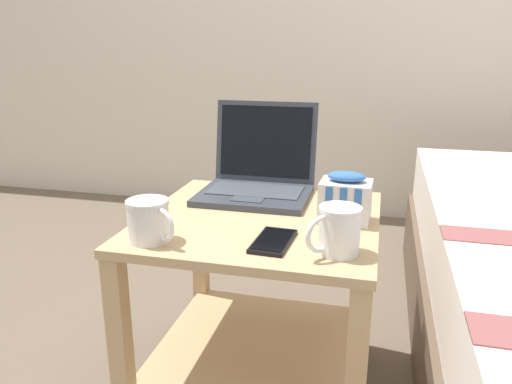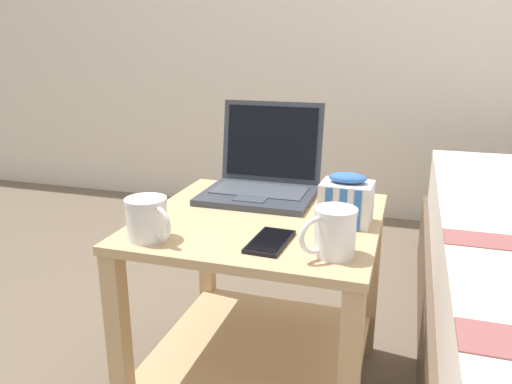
{
  "view_description": "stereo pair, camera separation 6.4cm",
  "coord_description": "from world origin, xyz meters",
  "px_view_note": "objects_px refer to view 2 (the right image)",
  "views": [
    {
      "loc": [
        0.29,
        -1.18,
        0.95
      ],
      "look_at": [
        0.0,
        -0.04,
        0.6
      ],
      "focal_mm": 35.0,
      "sensor_mm": 36.0,
      "label": 1
    },
    {
      "loc": [
        0.35,
        -1.16,
        0.95
      ],
      "look_at": [
        0.0,
        -0.04,
        0.6
      ],
      "focal_mm": 35.0,
      "sensor_mm": 36.0,
      "label": 2
    }
  ],
  "objects_px": {
    "snack_bag": "(346,201)",
    "laptop": "(263,177)",
    "mug_front_right": "(147,217)",
    "cell_phone": "(270,241)",
    "mug_front_left": "(334,230)"
  },
  "relations": [
    {
      "from": "cell_phone",
      "to": "laptop",
      "type": "bearing_deg",
      "value": 109.15
    },
    {
      "from": "mug_front_right",
      "to": "snack_bag",
      "type": "xyz_separation_m",
      "value": [
        0.42,
        0.24,
        0.0
      ]
    },
    {
      "from": "cell_phone",
      "to": "snack_bag",
      "type": "bearing_deg",
      "value": 52.33
    },
    {
      "from": "laptop",
      "to": "mug_front_left",
      "type": "xyz_separation_m",
      "value": [
        0.27,
        -0.38,
        0.01
      ]
    },
    {
      "from": "snack_bag",
      "to": "laptop",
      "type": "bearing_deg",
      "value": 146.81
    },
    {
      "from": "mug_front_right",
      "to": "cell_phone",
      "type": "distance_m",
      "value": 0.28
    },
    {
      "from": "snack_bag",
      "to": "mug_front_right",
      "type": "bearing_deg",
      "value": -149.98
    },
    {
      "from": "mug_front_left",
      "to": "snack_bag",
      "type": "xyz_separation_m",
      "value": [
        -0.0,
        0.21,
        0.0
      ]
    },
    {
      "from": "laptop",
      "to": "mug_front_left",
      "type": "height_order",
      "value": "laptop"
    },
    {
      "from": "mug_front_left",
      "to": "cell_phone",
      "type": "distance_m",
      "value": 0.15
    },
    {
      "from": "mug_front_left",
      "to": "cell_phone",
      "type": "bearing_deg",
      "value": 170.75
    },
    {
      "from": "mug_front_left",
      "to": "cell_phone",
      "type": "relative_size",
      "value": 0.74
    },
    {
      "from": "mug_front_left",
      "to": "snack_bag",
      "type": "relative_size",
      "value": 0.89
    },
    {
      "from": "mug_front_right",
      "to": "snack_bag",
      "type": "height_order",
      "value": "snack_bag"
    },
    {
      "from": "mug_front_right",
      "to": "snack_bag",
      "type": "bearing_deg",
      "value": 30.02
    }
  ]
}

